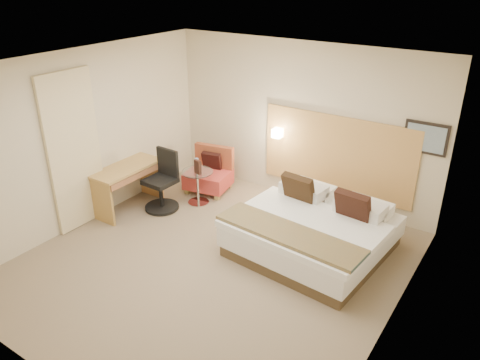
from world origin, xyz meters
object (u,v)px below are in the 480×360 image
Objects in this scene: bed at (313,231)px; desk_chair at (163,185)px; side_table at (198,185)px; desk at (127,176)px; lounge_chair at (210,174)px.

desk_chair reaches higher than bed.
desk_chair is at bearing -129.28° from side_table.
desk is at bearing -136.66° from side_table.
bed is at bearing -17.58° from lounge_chair.
side_table is 0.60m from desk_chair.
desk_chair is at bearing 35.59° from desk.
lounge_chair is 0.70× the size of desk.
lounge_chair is 0.85× the size of desk_chair.
desk_chair is at bearing -102.40° from lounge_chair.
desk_chair reaches higher than desk.
bed is 2.56m from lounge_chair.
desk is 1.21× the size of desk_chair.
lounge_chair reaches higher than desk.
desk is 0.60m from desk_chair.
desk_chair reaches higher than side_table.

